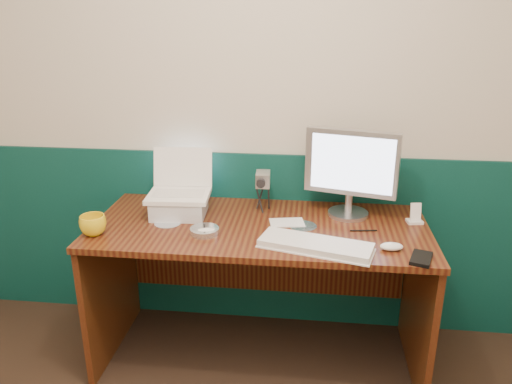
# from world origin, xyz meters

# --- Properties ---
(back_wall) EXTENTS (3.50, 0.04, 2.50)m
(back_wall) POSITION_xyz_m (0.00, 1.75, 1.25)
(back_wall) COLOR beige
(back_wall) RESTS_ON ground
(wainscot) EXTENTS (3.48, 0.02, 1.00)m
(wainscot) POSITION_xyz_m (0.00, 1.74, 0.50)
(wainscot) COLOR #083731
(wainscot) RESTS_ON ground
(desk) EXTENTS (1.60, 0.70, 0.75)m
(desk) POSITION_xyz_m (0.05, 1.38, 0.38)
(desk) COLOR #3A120A
(desk) RESTS_ON ground
(laptop_riser) EXTENTS (0.28, 0.24, 0.09)m
(laptop_riser) POSITION_xyz_m (-0.36, 1.46, 0.80)
(laptop_riser) COLOR silver
(laptop_riser) RESTS_ON desk
(laptop) EXTENTS (0.32, 0.25, 0.25)m
(laptop) POSITION_xyz_m (-0.36, 1.46, 0.97)
(laptop) COLOR white
(laptop) RESTS_ON laptop_riser
(monitor) EXTENTS (0.47, 0.24, 0.45)m
(monitor) POSITION_xyz_m (0.48, 1.55, 0.97)
(monitor) COLOR silver
(monitor) RESTS_ON desk
(keyboard) EXTENTS (0.50, 0.28, 0.03)m
(keyboard) POSITION_xyz_m (0.32, 1.15, 0.76)
(keyboard) COLOR white
(keyboard) RESTS_ON desk
(mouse_right) EXTENTS (0.10, 0.07, 0.03)m
(mouse_right) POSITION_xyz_m (0.64, 1.18, 0.77)
(mouse_right) COLOR white
(mouse_right) RESTS_ON desk
(mouse_left) EXTENTS (0.11, 0.08, 0.03)m
(mouse_left) POSITION_xyz_m (-0.18, 1.23, 0.77)
(mouse_left) COLOR white
(mouse_left) RESTS_ON desk
(mug) EXTENTS (0.15, 0.15, 0.09)m
(mug) POSITION_xyz_m (-0.69, 1.18, 0.80)
(mug) COLOR yellow
(mug) RESTS_ON desk
(camcorder) EXTENTS (0.09, 0.13, 0.19)m
(camcorder) POSITION_xyz_m (0.05, 1.57, 0.84)
(camcorder) COLOR #BBBCC0
(camcorder) RESTS_ON desk
(cd_spindle) EXTENTS (0.13, 0.13, 0.03)m
(cd_spindle) POSITION_xyz_m (-0.19, 1.25, 0.76)
(cd_spindle) COLOR silver
(cd_spindle) RESTS_ON desk
(cd_loose_a) EXTENTS (0.13, 0.13, 0.00)m
(cd_loose_a) POSITION_xyz_m (-0.39, 1.35, 0.75)
(cd_loose_a) COLOR silver
(cd_loose_a) RESTS_ON desk
(cd_loose_b) EXTENTS (0.13, 0.13, 0.00)m
(cd_loose_b) POSITION_xyz_m (0.26, 1.39, 0.75)
(cd_loose_b) COLOR silver
(cd_loose_b) RESTS_ON desk
(pen) EXTENTS (0.12, 0.02, 0.01)m
(pen) POSITION_xyz_m (0.54, 1.36, 0.75)
(pen) COLOR black
(pen) RESTS_ON desk
(papers) EXTENTS (0.18, 0.14, 0.00)m
(papers) POSITION_xyz_m (0.18, 1.42, 0.75)
(papers) COLOR silver
(papers) RESTS_ON desk
(dock) EXTENTS (0.08, 0.07, 0.01)m
(dock) POSITION_xyz_m (0.79, 1.49, 0.76)
(dock) COLOR white
(dock) RESTS_ON desk
(music_player) EXTENTS (0.05, 0.03, 0.09)m
(music_player) POSITION_xyz_m (0.79, 1.49, 0.81)
(music_player) COLOR white
(music_player) RESTS_ON dock
(pda) EXTENTS (0.12, 0.15, 0.02)m
(pda) POSITION_xyz_m (0.75, 1.10, 0.76)
(pda) COLOR black
(pda) RESTS_ON desk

